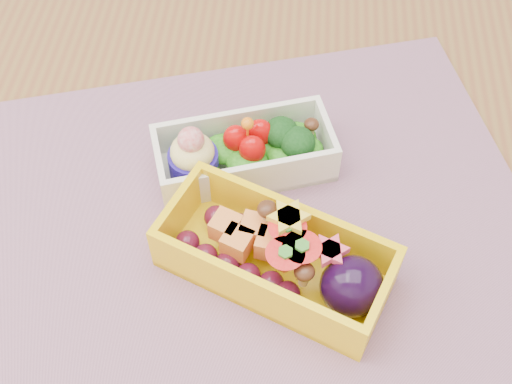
# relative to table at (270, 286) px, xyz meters

# --- Properties ---
(table) EXTENTS (1.20, 0.80, 0.75)m
(table) POSITION_rel_table_xyz_m (0.00, 0.00, 0.00)
(table) COLOR brown
(table) RESTS_ON ground
(placemat) EXTENTS (0.57, 0.50, 0.00)m
(placemat) POSITION_rel_table_xyz_m (-0.02, 0.01, 0.10)
(placemat) COLOR #9D6C8A
(placemat) RESTS_ON table
(bento_white) EXTENTS (0.17, 0.11, 0.06)m
(bento_white) POSITION_rel_table_xyz_m (-0.03, 0.06, 0.12)
(bento_white) COLOR white
(bento_white) RESTS_ON placemat
(bento_yellow) EXTENTS (0.20, 0.14, 0.06)m
(bento_yellow) POSITION_rel_table_xyz_m (0.01, -0.04, 0.13)
(bento_yellow) COLOR yellow
(bento_yellow) RESTS_ON placemat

